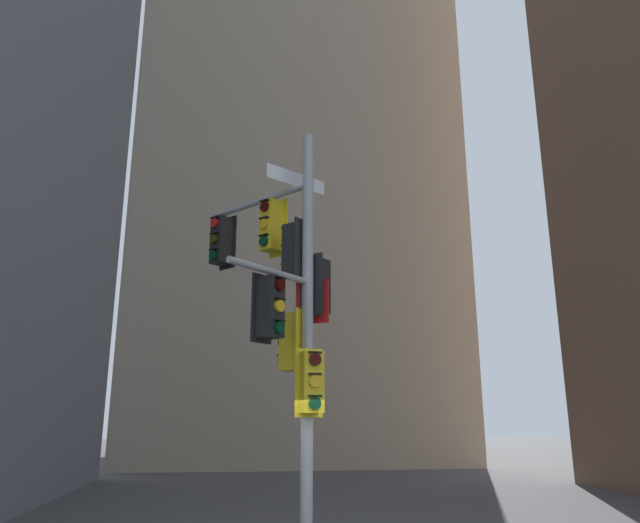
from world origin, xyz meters
name	(u,v)px	position (x,y,z in m)	size (l,w,h in m)	color
building_mid_block	(292,106)	(1.92, 25.02, 22.32)	(16.70, 16.70, 44.65)	tan
signal_pole_assembly	(287,297)	(-0.35, 0.24, 4.32)	(2.32, 3.61, 7.41)	#9EA0A3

